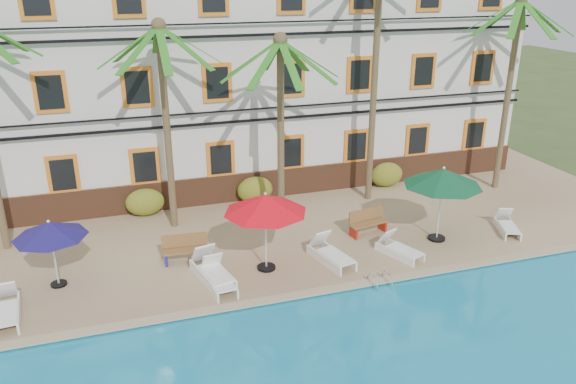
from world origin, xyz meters
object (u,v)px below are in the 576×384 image
object	(u,v)px
lounger_e	(399,248)
bench_right	(367,221)
palm_b	(164,98)
lounger_d	(330,253)
lounger_c	(218,277)
bench_left	(186,248)
lounger_f	(507,225)
palm_c	(281,105)
umbrella_green	(443,178)
umbrella_red	(265,204)
pool_ladder	(380,283)
lounger_a	(6,309)
lounger_b	(212,270)
palm_d	(376,46)
umbrella_blue	(50,230)
palm_e	(512,68)

from	to	relation	value
lounger_e	bench_right	xyz separation A→B (m)	(-0.28, 1.91, 0.21)
palm_b	lounger_d	distance (m)	7.86
lounger_c	bench_left	size ratio (longest dim) A/B	1.26
lounger_f	palm_c	bearing A→B (deg)	157.80
umbrella_green	lounger_d	bearing A→B (deg)	-175.03
umbrella_red	lounger_c	distance (m)	2.67
lounger_c	pool_ladder	world-z (taller)	lounger_c
lounger_a	lounger_c	world-z (taller)	lounger_a
lounger_a	umbrella_red	bearing A→B (deg)	3.69
lounger_b	pool_ladder	distance (m)	5.23
umbrella_green	palm_c	bearing A→B (deg)	149.07
lounger_c	lounger_a	bearing A→B (deg)	179.22
lounger_d	palm_d	bearing A→B (deg)	52.46
palm_b	umbrella_green	size ratio (longest dim) A/B	2.74
lounger_a	lounger_c	size ratio (longest dim) A/B	1.00
umbrella_blue	palm_d	bearing A→B (deg)	16.33
lounger_e	lounger_f	distance (m)	4.75
bench_left	pool_ladder	bearing A→B (deg)	-31.18
palm_c	lounger_d	size ratio (longest dim) A/B	3.48
lounger_b	lounger_f	distance (m)	11.04
umbrella_blue	lounger_d	xyz separation A→B (m)	(8.51, -1.15, -1.57)
palm_e	bench_left	distance (m)	15.18
palm_b	lounger_d	size ratio (longest dim) A/B	3.71
lounger_f	bench_left	world-z (taller)	bench_left
lounger_a	pool_ladder	size ratio (longest dim) A/B	2.60
palm_b	pool_ladder	distance (m)	9.65
palm_b	lounger_c	size ratio (longest dim) A/B	3.92
palm_b	lounger_d	xyz separation A→B (m)	(4.56, -4.46, -4.59)
lounger_a	lounger_d	world-z (taller)	lounger_d
umbrella_green	bench_right	distance (m)	3.14
lounger_d	bench_left	xyz separation A→B (m)	(-4.54, 1.51, 0.17)
palm_d	palm_e	size ratio (longest dim) A/B	1.23
palm_c	palm_e	distance (m)	10.34
lounger_b	bench_left	world-z (taller)	lounger_b
lounger_a	bench_right	world-z (taller)	bench_right
lounger_b	pool_ladder	world-z (taller)	lounger_b
palm_d	lounger_b	xyz separation A→B (m)	(-7.56, -4.63, -6.00)
palm_e	bench_right	bearing A→B (deg)	-161.02
palm_c	bench_left	distance (m)	5.95
pool_ladder	lounger_a	bearing A→B (deg)	172.06
lounger_c	lounger_f	world-z (taller)	lounger_c
lounger_b	bench_left	bearing A→B (deg)	112.49
lounger_a	lounger_f	bearing A→B (deg)	1.60
umbrella_blue	bench_left	distance (m)	4.22
umbrella_red	lounger_a	size ratio (longest dim) A/B	1.37
lounger_e	palm_d	bearing A→B (deg)	76.02
pool_ladder	umbrella_red	bearing A→B (deg)	147.20
bench_right	palm_d	bearing A→B (deg)	63.79
lounger_a	bench_right	xyz separation A→B (m)	(11.86, 1.92, 0.18)
umbrella_green	lounger_e	xyz separation A→B (m)	(-1.90, -0.67, -2.10)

